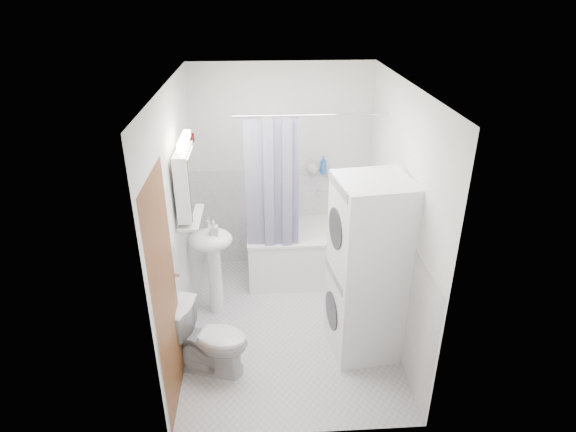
{
  "coord_description": "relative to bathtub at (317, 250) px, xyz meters",
  "views": [
    {
      "loc": [
        -0.25,
        -3.89,
        3.15
      ],
      "look_at": [
        0.0,
        0.15,
        1.16
      ],
      "focal_mm": 30.0,
      "sensor_mm": 36.0,
      "label": 1
    }
  ],
  "objects": [
    {
      "name": "wainscot",
      "position": [
        -0.38,
        -0.63,
        0.26
      ],
      "size": [
        1.98,
        2.58,
        2.58
      ],
      "color": "white",
      "rests_on": "ground"
    },
    {
      "name": "floor",
      "position": [
        -0.38,
        -0.92,
        -0.34
      ],
      "size": [
        2.6,
        2.6,
        0.0
      ],
      "primitive_type": "plane",
      "color": "silver",
      "rests_on": "ground"
    },
    {
      "name": "tub_spout",
      "position": [
        0.2,
        0.33,
        0.59
      ],
      "size": [
        0.04,
        0.12,
        0.04
      ],
      "primitive_type": "cylinder",
      "rotation": [
        1.57,
        0.0,
        0.0
      ],
      "color": "silver",
      "rests_on": "room_walls"
    },
    {
      "name": "toilet",
      "position": [
        -1.1,
        -1.47,
        -0.0
      ],
      "size": [
        0.75,
        0.55,
        0.66
      ],
      "primitive_type": "imported",
      "rotation": [
        0.0,
        0.0,
        1.28
      ],
      "color": "white",
      "rests_on": "ground"
    },
    {
      "name": "washer_dryer",
      "position": [
        0.29,
        -1.26,
        0.52
      ],
      "size": [
        0.68,
        0.68,
        1.71
      ],
      "rotation": [
        0.0,
        0.0,
        0.13
      ],
      "color": "white",
      "rests_on": "ground"
    },
    {
      "name": "door",
      "position": [
        -1.33,
        -1.47,
        0.66
      ],
      "size": [
        0.05,
        2.0,
        2.0
      ],
      "color": "brown",
      "rests_on": "ground"
    },
    {
      "name": "towel",
      "position": [
        -1.32,
        -0.28,
        1.02
      ],
      "size": [
        0.07,
        0.38,
        0.91
      ],
      "color": "#4D0C10",
      "rests_on": "room_walls"
    },
    {
      "name": "shower_curtain",
      "position": [
        -0.51,
        -0.32,
        0.91
      ],
      "size": [
        0.55,
        0.02,
        1.45
      ],
      "color": "#15164B",
      "rests_on": "curtain_rod"
    },
    {
      "name": "shampoo_a",
      "position": [
        -0.03,
        0.32,
        0.89
      ],
      "size": [
        0.13,
        0.17,
        0.13
      ],
      "primitive_type": "imported",
      "color": "gray",
      "rests_on": "shower_caddy"
    },
    {
      "name": "shampoo_b",
      "position": [
        0.09,
        0.32,
        0.87
      ],
      "size": [
        0.08,
        0.21,
        0.08
      ],
      "primitive_type": "imported",
      "color": "#2B69AE",
      "rests_on": "shower_caddy"
    },
    {
      "name": "sink",
      "position": [
        -1.14,
        -0.62,
        0.37
      ],
      "size": [
        0.44,
        0.37,
        1.04
      ],
      "color": "white",
      "rests_on": "ground"
    },
    {
      "name": "curtain_rod",
      "position": [
        0.0,
        -0.32,
        1.66
      ],
      "size": [
        1.77,
        0.02,
        0.02
      ],
      "primitive_type": "cylinder",
      "rotation": [
        0.0,
        1.57,
        0.0
      ],
      "color": "silver",
      "rests_on": "room_walls"
    },
    {
      "name": "shelf_bottle",
      "position": [
        -1.27,
        -0.97,
        0.91
      ],
      "size": [
        0.07,
        0.18,
        0.07
      ],
      "primitive_type": "imported",
      "color": "gray",
      "rests_on": "shelf"
    },
    {
      "name": "bathtub",
      "position": [
        0.0,
        0.0,
        0.0
      ],
      "size": [
        1.59,
        0.75,
        0.61
      ],
      "color": "white",
      "rests_on": "ground"
    },
    {
      "name": "shelf",
      "position": [
        -1.27,
        -0.82,
        0.86
      ],
      "size": [
        0.18,
        0.54,
        0.02
      ],
      "primitive_type": "cube",
      "color": "silver",
      "rests_on": "room_walls"
    },
    {
      "name": "medicine_cabinet",
      "position": [
        -1.29,
        -0.82,
        1.23
      ],
      "size": [
        0.13,
        0.5,
        0.71
      ],
      "color": "white",
      "rests_on": "room_walls"
    },
    {
      "name": "room_walls",
      "position": [
        -0.38,
        -0.92,
        1.15
      ],
      "size": [
        2.6,
        2.6,
        2.6
      ],
      "color": "white",
      "rests_on": "ground"
    },
    {
      "name": "shelf_cup",
      "position": [
        -1.27,
        -0.7,
        0.93
      ],
      "size": [
        0.1,
        0.09,
        0.1
      ],
      "primitive_type": "imported",
      "color": "gray",
      "rests_on": "shelf"
    },
    {
      "name": "shower_caddy",
      "position": [
        0.25,
        0.32,
        0.81
      ],
      "size": [
        0.22,
        0.06,
        0.02
      ],
      "primitive_type": "cube",
      "color": "silver",
      "rests_on": "room_walls"
    },
    {
      "name": "soap_pump",
      "position": [
        -1.09,
        -0.67,
        0.61
      ],
      "size": [
        0.08,
        0.17,
        0.08
      ],
      "primitive_type": "imported",
      "color": "gray",
      "rests_on": "sink"
    }
  ]
}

